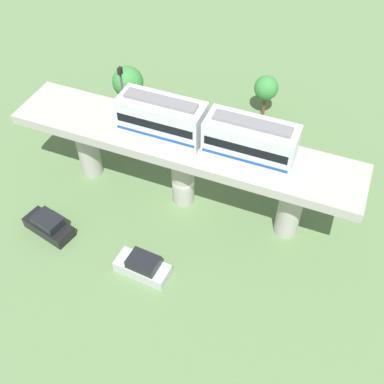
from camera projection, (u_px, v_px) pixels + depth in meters
The scene contains 8 objects.
ground_plane at pixel (183, 199), 40.46m from camera, with size 120.00×120.00×0.00m, color #5B7A4C.
viaduct at pixel (183, 155), 36.59m from camera, with size 5.20×28.00×6.91m.
train at pixel (205, 129), 33.78m from camera, with size 2.64×13.55×3.24m.
parked_car_silver at pixel (143, 267), 34.82m from camera, with size 2.07×4.31×1.76m.
parked_car_black at pixel (49, 225), 37.50m from camera, with size 2.67×4.49×1.76m.
tree_near_viaduct at pixel (128, 82), 46.53m from camera, with size 3.16×3.16×5.03m.
tree_mid_lot at pixel (266, 88), 46.21m from camera, with size 2.44×2.44×4.47m.
signal_post at pixel (125, 110), 40.46m from camera, with size 0.44×0.28×9.51m.
Camera 1 is at (24.68, 10.81, 30.20)m, focal length 43.19 mm.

